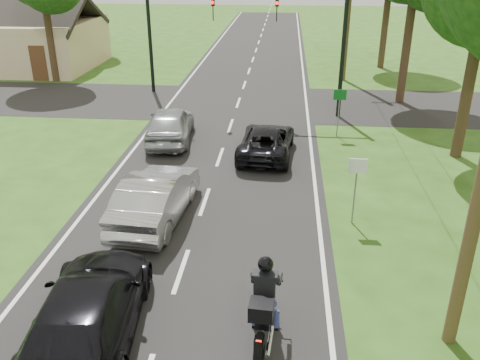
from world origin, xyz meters
name	(u,v)px	position (x,y,z in m)	size (l,w,h in m)	color
ground	(181,271)	(0.00, 0.00, 0.00)	(140.00, 140.00, 0.00)	#2C4D15
road	(226,140)	(0.00, 10.00, 0.01)	(8.00, 100.00, 0.01)	black
cross_road	(238,103)	(0.00, 16.00, 0.01)	(60.00, 7.00, 0.01)	black
motorcycle_rider	(264,309)	(2.25, -2.35, 0.80)	(0.68, 2.38, 2.05)	black
dark_suv	(266,141)	(1.85, 8.39, 0.62)	(2.02, 4.37, 1.21)	black
silver_sedan	(156,196)	(-1.28, 2.71, 0.78)	(1.62, 4.64, 1.53)	#ABABB0
silver_suv	(170,124)	(-2.37, 9.71, 0.77)	(1.80, 4.47, 1.52)	#A6AAAE
dark_car_behind	(88,311)	(-1.41, -2.66, 0.75)	(2.08, 5.11, 1.48)	black
traffic_signal	(305,31)	(3.34, 14.00, 4.14)	(6.38, 0.44, 6.00)	black
signal_pole_far	(150,39)	(-5.20, 18.00, 3.00)	(0.20, 0.20, 6.00)	black
sign_white	(357,175)	(4.70, 2.98, 1.60)	(0.55, 0.07, 2.12)	slate
sign_green	(339,101)	(4.90, 10.98, 1.60)	(0.55, 0.07, 2.12)	slate
house	(22,41)	(-16.00, 24.00, 1.77)	(10.20, 8.00, 4.84)	tan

